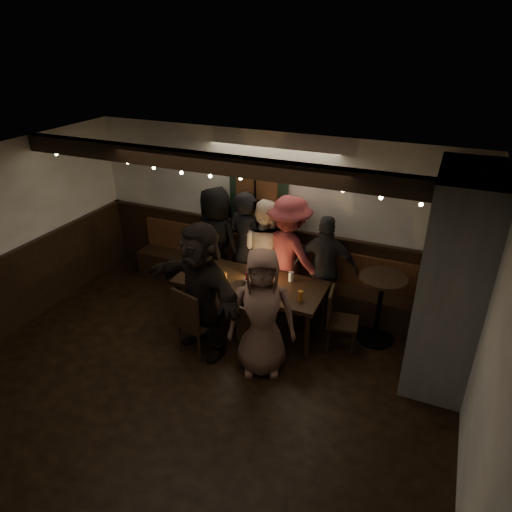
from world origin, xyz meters
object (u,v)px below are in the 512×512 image
at_px(chair_near_left, 192,319).
at_px(person_a, 217,242).
at_px(high_top, 380,301).
at_px(chair_end, 337,316).
at_px(person_f, 202,290).
at_px(chair_near_right, 255,333).
at_px(person_d, 289,254).
at_px(person_c, 265,251).
at_px(person_b, 246,247).
at_px(dining_table, 250,285).
at_px(person_e, 325,269).
at_px(person_g, 262,313).

xyz_separation_m(chair_near_left, person_a, (-0.48, 1.59, 0.33)).
xyz_separation_m(high_top, person_a, (-2.64, 0.30, 0.26)).
bearing_deg(chair_end, high_top, 38.22).
bearing_deg(person_f, chair_near_right, 18.93).
bearing_deg(person_d, person_c, 9.35).
xyz_separation_m(chair_near_left, high_top, (2.16, 1.29, 0.07)).
height_order(chair_end, person_b, person_b).
relative_size(chair_end, person_b, 0.49).
xyz_separation_m(dining_table, person_c, (-0.10, 0.78, 0.16)).
bearing_deg(person_a, person_e, -166.62).
xyz_separation_m(chair_end, person_f, (-1.60, -0.75, 0.43)).
relative_size(high_top, person_c, 0.59).
distance_m(person_c, person_g, 1.69).
distance_m(dining_table, person_c, 0.80).
relative_size(chair_near_right, chair_end, 1.01).
height_order(person_b, person_c, person_b).
bearing_deg(person_e, person_b, -11.24).
xyz_separation_m(dining_table, chair_near_left, (-0.42, -0.88, -0.12)).
height_order(person_a, person_f, person_f).
relative_size(chair_near_right, person_a, 0.50).
height_order(chair_near_left, person_g, person_g).
bearing_deg(person_b, high_top, -170.44).
relative_size(dining_table, high_top, 2.10).
distance_m(person_b, person_d, 0.69).
bearing_deg(person_g, chair_near_left, 162.99).
height_order(chair_near_right, person_a, person_a).
bearing_deg(dining_table, person_b, 118.47).
relative_size(person_b, person_d, 0.99).
distance_m(dining_table, chair_near_left, 0.99).
bearing_deg(person_f, person_d, 87.51).
relative_size(dining_table, chair_end, 2.39).
bearing_deg(person_a, person_g, 147.72).
bearing_deg(person_g, person_b, 98.41).
distance_m(dining_table, chair_end, 1.26).
relative_size(dining_table, person_d, 1.16).
relative_size(chair_near_left, person_f, 0.54).
bearing_deg(dining_table, chair_end, 1.17).
bearing_deg(person_d, person_g, 116.27).
xyz_separation_m(chair_near_left, chair_near_right, (0.83, 0.11, -0.06)).
bearing_deg(chair_near_left, person_d, 65.37).
bearing_deg(person_a, person_b, -165.92).
bearing_deg(dining_table, person_f, -116.03).
xyz_separation_m(person_d, person_e, (0.58, -0.04, -0.10)).
bearing_deg(person_a, chair_end, 176.93).
bearing_deg(chair_end, person_a, 162.32).
bearing_deg(person_a, chair_near_right, 146.02).
height_order(dining_table, chair_end, dining_table).
xyz_separation_m(person_d, person_g, (0.20, -1.51, -0.06)).
bearing_deg(chair_near_right, dining_table, 117.82).
bearing_deg(person_b, dining_table, 136.05).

